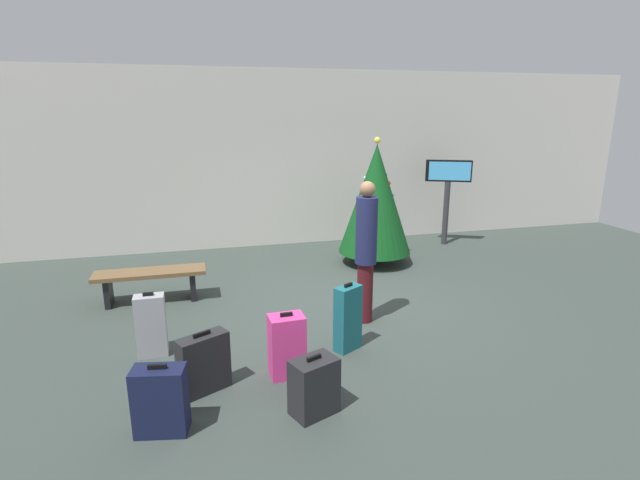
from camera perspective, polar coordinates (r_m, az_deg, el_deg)
ground_plane at (r=7.00m, az=2.66°, el=-8.17°), size 16.00×16.00×0.00m
back_wall at (r=10.17m, az=-3.68°, el=9.51°), size 16.00×0.20×3.57m
holiday_tree at (r=8.81m, az=6.58°, el=4.82°), size 1.32×1.32×2.31m
flight_info_kiosk at (r=10.42m, az=14.83°, el=6.22°), size 0.88×0.46×1.78m
waiting_bench at (r=7.56m, az=-19.35°, el=-4.29°), size 1.59×0.44×0.48m
traveller_0 at (r=6.31m, az=5.45°, el=-0.95°), size 0.40×0.40×1.90m
suitcase_0 at (r=5.12m, az=-13.55°, el=-13.98°), size 0.54×0.41×0.65m
suitcase_1 at (r=5.75m, az=3.30°, el=-9.20°), size 0.37×0.31×0.83m
suitcase_2 at (r=5.25m, az=-3.92°, el=-12.35°), size 0.38×0.28×0.72m
suitcase_3 at (r=4.68m, az=-0.70°, el=-16.89°), size 0.49×0.42×0.59m
suitcase_4 at (r=4.64m, az=-18.31°, el=-17.54°), size 0.49×0.33×0.66m
suitcase_5 at (r=5.95m, az=-19.29°, el=-9.50°), size 0.33×0.19×0.77m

